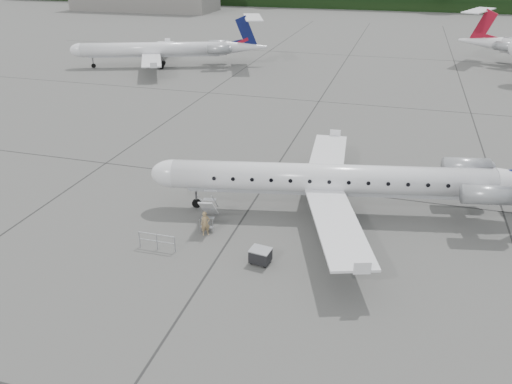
% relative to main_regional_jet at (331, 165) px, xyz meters
% --- Properties ---
extents(ground, '(320.00, 320.00, 0.00)m').
position_rel_main_regional_jet_xyz_m(ground, '(1.71, -4.57, -3.33)').
color(ground, '#585856').
rests_on(ground, ground).
extents(main_regional_jet, '(29.31, 23.69, 6.67)m').
position_rel_main_regional_jet_xyz_m(main_regional_jet, '(0.00, 0.00, 0.00)').
color(main_regional_jet, silver).
rests_on(main_regional_jet, ground).
extents(airstair, '(1.32, 2.48, 2.09)m').
position_rel_main_regional_jet_xyz_m(airstair, '(-6.93, -3.67, -2.29)').
color(airstair, silver).
rests_on(airstair, ground).
extents(passenger, '(0.67, 0.61, 1.54)m').
position_rel_main_regional_jet_xyz_m(passenger, '(-6.66, -4.97, -2.56)').
color(passenger, '#987C52').
rests_on(passenger, ground).
extents(safety_railing, '(2.20, 0.12, 1.00)m').
position_rel_main_regional_jet_xyz_m(safety_railing, '(-8.72, -7.29, -2.83)').
color(safety_railing, '#95979D').
rests_on(safety_railing, ground).
extents(baggage_cart, '(1.18, 1.01, 0.93)m').
position_rel_main_regional_jet_xyz_m(baggage_cart, '(-2.66, -6.96, -2.87)').
color(baggage_cart, black).
rests_on(baggage_cart, ground).
extents(bg_regional_left, '(31.77, 27.32, 7.02)m').
position_rel_main_regional_jet_xyz_m(bg_regional_left, '(-31.28, 37.69, 0.18)').
color(bg_regional_left, silver).
rests_on(bg_regional_left, ground).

